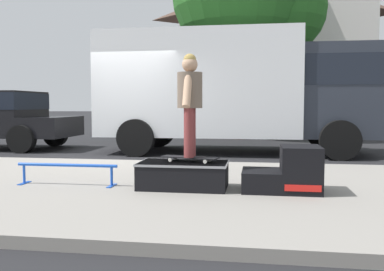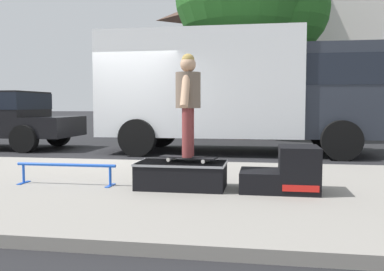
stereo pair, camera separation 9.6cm
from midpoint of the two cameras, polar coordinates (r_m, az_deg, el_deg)
name	(u,v)px [view 2 (the right image)]	position (r m, az deg, el deg)	size (l,w,h in m)	color
ground_plane	(112,162)	(9.41, -10.43, -3.48)	(140.00, 140.00, 0.00)	black
sidewalk_slab	(41,184)	(6.69, -19.28, -6.21)	(50.00, 5.00, 0.12)	gray
skate_box	(182,174)	(5.72, -0.92, -5.19)	(1.19, 0.68, 0.35)	black
kicker_ramp	(286,173)	(5.63, 13.03, -4.88)	(0.99, 0.66, 0.59)	black
grind_rail	(66,169)	(6.20, -16.13, -4.30)	(1.45, 0.28, 0.30)	blue
skateboard	(188,158)	(5.72, -0.05, -2.98)	(0.80, 0.36, 0.07)	black
skater_kid	(188,96)	(5.67, -0.05, 5.26)	(0.33, 0.71, 1.37)	brown
box_truck	(240,87)	(10.99, 6.66, 6.53)	(6.91, 2.63, 3.05)	white
house_behind	(277,49)	(23.89, 11.39, 11.28)	(9.54, 8.22, 8.40)	silver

